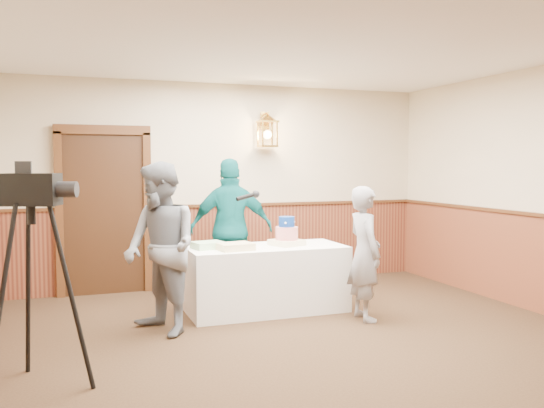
{
  "coord_description": "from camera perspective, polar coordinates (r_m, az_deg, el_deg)",
  "views": [
    {
      "loc": [
        -2.06,
        -4.28,
        1.69
      ],
      "look_at": [
        0.09,
        1.7,
        1.25
      ],
      "focal_mm": 38.0,
      "sensor_mm": 36.0,
      "label": 1
    }
  ],
  "objects": [
    {
      "name": "tv_camera_rig",
      "position": [
        4.68,
        -22.52,
        -8.2
      ],
      "size": [
        0.64,
        0.59,
        1.63
      ],
      "rotation": [
        0.0,
        0.0,
        -0.32
      ],
      "color": "black",
      "rests_on": "ground"
    },
    {
      "name": "sheet_cake_green",
      "position": [
        6.47,
        -6.36,
        -4.08
      ],
      "size": [
        0.38,
        0.33,
        0.08
      ],
      "primitive_type": "cube",
      "rotation": [
        0.0,
        0.0,
        0.21
      ],
      "color": "#9EDF9F",
      "rests_on": "display_table"
    },
    {
      "name": "room_shell",
      "position": [
        5.15,
        3.2,
        2.06
      ],
      "size": [
        6.02,
        7.02,
        2.81
      ],
      "color": "beige",
      "rests_on": "ground"
    },
    {
      "name": "display_table",
      "position": [
        6.68,
        -0.58,
        -7.4
      ],
      "size": [
        1.8,
        0.8,
        0.75
      ],
      "primitive_type": "cube",
      "color": "white",
      "rests_on": "ground"
    },
    {
      "name": "ground",
      "position": [
        5.04,
        5.8,
        -15.65
      ],
      "size": [
        7.0,
        7.0,
        0.0
      ],
      "primitive_type": "plane",
      "color": "black",
      "rests_on": "ground"
    },
    {
      "name": "sheet_cake_yellow",
      "position": [
        6.34,
        -3.66,
        -4.23
      ],
      "size": [
        0.41,
        0.33,
        0.08
      ],
      "primitive_type": "cube",
      "rotation": [
        0.0,
        0.0,
        0.14
      ],
      "color": "#DEC085",
      "rests_on": "display_table"
    },
    {
      "name": "baker",
      "position": [
        6.33,
        9.16,
        -4.84
      ],
      "size": [
        0.38,
        0.55,
        1.46
      ],
      "primitive_type": "imported",
      "rotation": [
        0.0,
        0.0,
        1.51
      ],
      "color": "gray",
      "rests_on": "ground"
    },
    {
      "name": "assistant_p",
      "position": [
        7.19,
        -4.05,
        -2.5
      ],
      "size": [
        1.09,
        0.59,
        1.76
      ],
      "primitive_type": "imported",
      "rotation": [
        0.0,
        0.0,
        2.98
      ],
      "color": "#0C5A5B",
      "rests_on": "ground"
    },
    {
      "name": "tiered_cake",
      "position": [
        6.68,
        1.46,
        -2.99
      ],
      "size": [
        0.41,
        0.41,
        0.33
      ],
      "rotation": [
        0.0,
        0.0,
        0.34
      ],
      "color": "beige",
      "rests_on": "display_table"
    },
    {
      "name": "interviewer",
      "position": [
        5.8,
        -10.96,
        -4.33
      ],
      "size": [
        1.59,
        1.02,
        1.72
      ],
      "rotation": [
        0.0,
        0.0,
        -1.17
      ],
      "color": "slate",
      "rests_on": "ground"
    }
  ]
}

